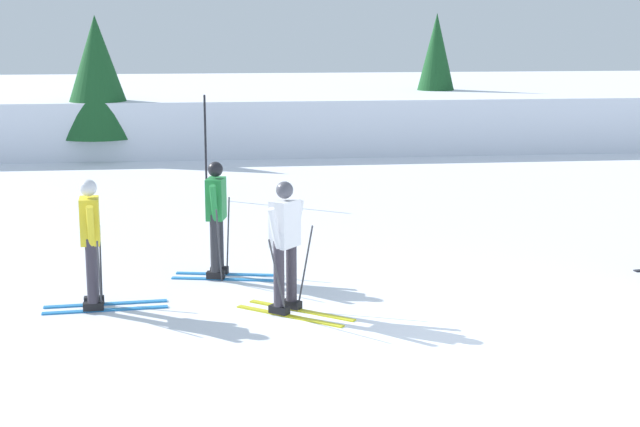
% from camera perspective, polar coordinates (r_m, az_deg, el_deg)
% --- Properties ---
extents(ground_plane, '(120.00, 120.00, 0.00)m').
position_cam_1_polar(ground_plane, '(11.40, 8.52, -7.53)').
color(ground_plane, silver).
extents(far_snow_ridge, '(80.00, 7.02, 1.57)m').
position_cam_1_polar(far_snow_ridge, '(29.50, -1.18, 5.78)').
color(far_snow_ridge, silver).
rests_on(far_snow_ridge, ground).
extents(skier_yellow, '(1.62, 1.00, 1.71)m').
position_cam_1_polar(skier_yellow, '(12.60, -13.54, -1.56)').
color(skier_yellow, '#237AC6').
rests_on(skier_yellow, ground).
extents(skier_green, '(1.64, 0.99, 1.71)m').
position_cam_1_polar(skier_green, '(13.85, -6.19, -0.15)').
color(skier_green, '#237AC6').
rests_on(skier_green, ground).
extents(skier_white, '(1.47, 1.30, 1.71)m').
position_cam_1_polar(skier_white, '(12.09, -2.07, -1.79)').
color(skier_white, gold).
rests_on(skier_white, ground).
extents(trail_marker_pole, '(0.05, 0.05, 2.20)m').
position_cam_1_polar(trail_marker_pole, '(20.09, -6.87, 3.95)').
color(trail_marker_pole, black).
rests_on(trail_marker_pole, ground).
extents(conifer_far_left, '(2.19, 2.19, 3.87)m').
position_cam_1_polar(conifer_far_left, '(26.61, -13.22, 7.99)').
color(conifer_far_left, '#513823').
rests_on(conifer_far_left, ground).
extents(conifer_far_right, '(1.62, 1.62, 3.96)m').
position_cam_1_polar(conifer_far_right, '(30.46, 6.97, 8.69)').
color(conifer_far_right, '#513823').
rests_on(conifer_far_right, ground).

